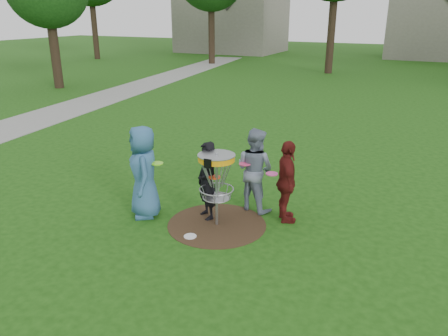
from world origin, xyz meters
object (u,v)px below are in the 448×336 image
at_px(player_grey, 255,170).
at_px(player_maroon, 287,182).
at_px(player_blue, 144,172).
at_px(player_black, 207,181).
at_px(disc_golf_basket, 217,172).

relative_size(player_grey, player_maroon, 1.06).
bearing_deg(player_blue, player_black, 72.01).
distance_m(player_black, disc_golf_basket, 0.46).
xyz_separation_m(player_blue, player_maroon, (2.45, 0.93, -0.11)).
xyz_separation_m(player_black, player_grey, (0.64, 0.74, 0.08)).
distance_m(player_blue, disc_golf_basket, 1.42).
xyz_separation_m(player_black, disc_golf_basket, (0.30, -0.20, 0.28)).
relative_size(player_black, player_maroon, 0.96).
bearing_deg(disc_golf_basket, player_blue, -170.93).
distance_m(player_blue, player_black, 1.18).
bearing_deg(player_grey, player_black, 64.01).
bearing_deg(player_blue, player_grey, 84.59).
bearing_deg(player_blue, player_maroon, 71.57).
height_order(player_blue, player_black, player_blue).
xyz_separation_m(player_blue, player_black, (1.09, 0.42, -0.14)).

